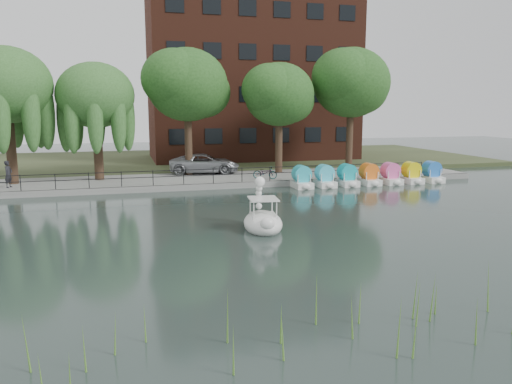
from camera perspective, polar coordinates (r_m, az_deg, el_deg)
name	(u,v)px	position (r m, az deg, el deg)	size (l,w,h in m)	color
ground_plane	(269,238)	(21.33, 1.51, -5.27)	(120.00, 120.00, 0.00)	#303D3B
promenade	(207,180)	(36.60, -5.66, 1.35)	(40.00, 6.00, 0.40)	gray
kerb	(214,186)	(33.73, -4.83, 0.64)	(40.00, 0.25, 0.40)	gray
land_strip	(183,161)	(50.36, -8.31, 3.57)	(60.00, 22.00, 0.36)	#47512D
railing	(213,172)	(33.79, -4.92, 2.28)	(32.00, 0.05, 1.00)	black
apartment_building	(251,68)	(51.49, -0.57, 14.04)	(20.00, 10.07, 18.00)	#4C1E16
willow_left	(6,85)	(36.94, -26.68, 10.83)	(5.88, 5.88, 9.01)	#473323
willow_mid	(95,96)	(36.77, -17.90, 10.43)	(5.32, 5.32, 8.15)	#473323
broadleaf_center	(187,85)	(38.08, -7.87, 11.99)	(6.00, 6.00, 9.25)	#473323
broadleaf_right	(279,95)	(39.10, 2.67, 11.02)	(5.40, 5.40, 8.32)	#473323
broadleaf_far	(351,83)	(42.47, 10.83, 12.12)	(6.30, 6.30, 9.71)	#473323
minivan	(204,162)	(38.89, -5.93, 3.42)	(6.18, 2.84, 1.72)	gray
bicycle	(265,172)	(35.68, 1.04, 2.31)	(1.72, 0.60, 1.00)	gray
pedestrian	(8,172)	(35.46, -26.47, 2.04)	(0.71, 0.48, 1.98)	black
swan_boat	(263,219)	(22.59, 0.78, -3.08)	(2.03, 2.92, 2.33)	white
pedal_boat_row	(369,176)	(36.41, 12.81, 1.76)	(11.35, 1.70, 1.40)	white
reed_bank	(452,304)	(13.84, 21.52, -11.83)	(24.00, 2.40, 1.20)	#669938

